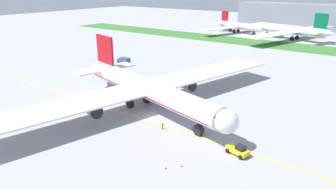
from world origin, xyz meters
TOP-DOWN VIEW (x-y plane):
  - ground_plane at (0.00, 0.00)m, footprint 600.00×600.00m
  - apron_taxi_line at (0.00, -2.99)m, footprint 280.00×0.36m
  - grass_median_strip at (0.00, 116.01)m, footprint 320.00×24.00m
  - airliner_foreground at (-4.07, 2.69)m, footprint 58.82×96.44m
  - pushback_tug at (26.14, -4.86)m, footprint 6.41×3.26m
  - ground_crew_wingwalker_port at (-9.68, 9.83)m, footprint 0.34×0.53m
  - ground_crew_marshaller_front at (0.82, 8.60)m, footprint 0.37×0.58m
  - ground_crew_wingwalker_starboard at (7.50, -4.63)m, footprint 0.33×0.55m
  - traffic_cone_near_nose at (17.73, -17.19)m, footprint 0.36×0.36m
  - traffic_cone_port_wing at (-27.66, -14.69)m, footprint 0.36×0.36m
  - traffic_cone_starboard_wing at (19.68, -14.92)m, footprint 0.36×0.36m
  - service_truck_baggage_loader at (-42.73, 34.64)m, footprint 5.73×2.66m
  - parked_airliner_far_left at (-41.63, 145.37)m, footprint 39.23×62.78m
  - parked_airliner_far_centre at (-4.76, 138.45)m, footprint 49.72×80.13m
  - terminal_building at (-3.89, 194.83)m, footprint 113.10×20.00m

SIDE VIEW (x-z plane):
  - ground_plane at x=0.00m, z-range 0.00..0.00m
  - apron_taxi_line at x=0.00m, z-range 0.00..0.01m
  - grass_median_strip at x=0.00m, z-range 0.00..0.10m
  - traffic_cone_near_nose at x=17.73m, z-range -0.01..0.57m
  - traffic_cone_port_wing at x=-27.66m, z-range -0.01..0.57m
  - traffic_cone_starboard_wing at x=19.68m, z-range -0.01..0.57m
  - ground_crew_wingwalker_port at x=-9.68m, z-range 0.17..1.74m
  - ground_crew_wingwalker_starboard at x=7.50m, z-range 0.17..1.77m
  - pushback_tug at x=26.14m, z-range -0.10..2.17m
  - ground_crew_marshaller_front at x=0.82m, z-range 0.19..1.90m
  - service_truck_baggage_loader at x=-42.73m, z-range 0.11..3.01m
  - parked_airliner_far_left at x=-41.63m, z-range -2.22..11.60m
  - parked_airliner_far_centre at x=-4.76m, z-range -2.66..13.91m
  - airliner_foreground at x=-4.07m, z-range -2.73..14.31m
  - terminal_building at x=-3.89m, z-range 0.00..18.00m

